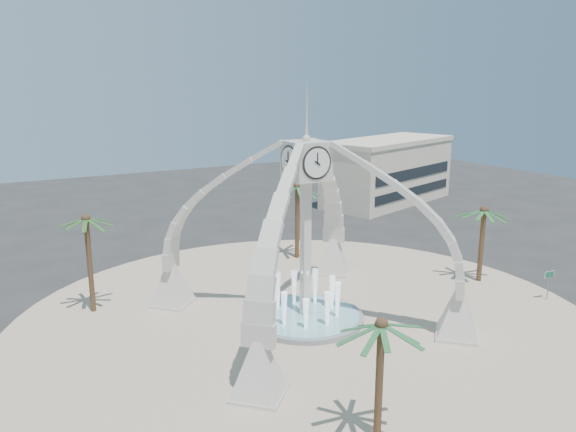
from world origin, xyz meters
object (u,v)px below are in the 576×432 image
fountain (305,316)px  palm_east (484,211)px  street_sign (549,278)px  clock_tower (306,229)px  palm_west (86,220)px  palm_south (382,326)px  palm_north (297,187)px

fountain → palm_east: palm_east is taller
fountain → street_sign: 18.69m
clock_tower → palm_west: bearing=144.7°
clock_tower → street_sign: (17.71, -5.80, -4.77)m
fountain → street_sign: bearing=-18.1°
street_sign → clock_tower: bearing=170.5°
fountain → palm_east: 17.40m
palm_west → palm_south: (8.39, -21.65, -1.12)m
palm_west → palm_south: palm_west is taller
clock_tower → fountain: size_ratio=2.24×
clock_tower → palm_east: 16.48m
clock_tower → fountain: bearing=90.0°
palm_east → palm_north: (-9.85, 12.75, 0.77)m
fountain → palm_north: 15.43m
palm_west → palm_south: size_ratio=1.18×
clock_tower → street_sign: size_ratio=7.47×
palm_west → palm_north: bearing=10.9°
clock_tower → palm_west: clock_tower is taller
palm_north → clock_tower: bearing=-118.1°
palm_east → palm_south: size_ratio=1.06×
clock_tower → palm_west: (-12.35, 8.74, 0.23)m
palm_north → street_sign: palm_north is taller
palm_east → street_sign: size_ratio=2.83×
clock_tower → palm_south: size_ratio=2.80×
fountain → palm_south: bearing=-107.1°
palm_south → fountain: bearing=72.9°
clock_tower → palm_west: size_ratio=2.37×
clock_tower → street_sign: clock_tower is taller
palm_north → street_sign: bearing=-58.6°
fountain → street_sign: size_ratio=3.33×
palm_south → street_sign: palm_south is taller
fountain → palm_south: size_ratio=1.25×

